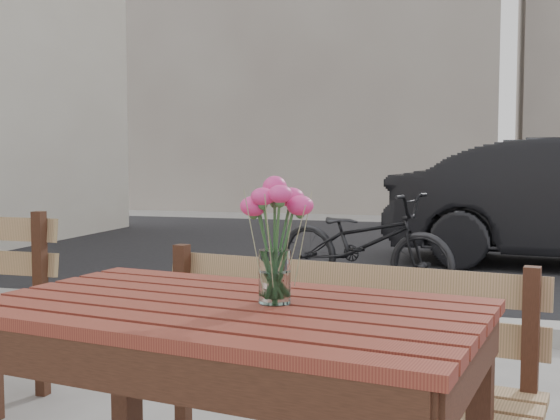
# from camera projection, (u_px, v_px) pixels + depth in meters

# --- Properties ---
(street) EXTENTS (30.00, 8.12, 0.12)m
(street) POSITION_uv_depth(u_px,v_px,m) (406.00, 277.00, 6.67)
(street) COLOR black
(street) RESTS_ON ground
(backdrop_buildings) EXTENTS (15.50, 4.00, 8.00)m
(backdrop_buildings) POSITION_uv_depth(u_px,v_px,m) (458.00, 46.00, 15.31)
(backdrop_buildings) COLOR gray
(backdrop_buildings) RESTS_ON ground
(main_table) EXTENTS (1.38, 0.94, 0.79)m
(main_table) POSITION_uv_depth(u_px,v_px,m) (229.00, 353.00, 1.81)
(main_table) COLOR maroon
(main_table) RESTS_ON ground
(main_bench) EXTENTS (1.42, 0.63, 0.85)m
(main_bench) POSITION_uv_depth(u_px,v_px,m) (329.00, 351.00, 2.34)
(main_bench) COLOR olive
(main_bench) RESTS_ON ground
(main_vase) EXTENTS (0.18, 0.18, 0.33)m
(main_vase) POSITION_uv_depth(u_px,v_px,m) (275.00, 225.00, 1.79)
(main_vase) COLOR white
(main_vase) RESTS_ON main_table
(bicycle) EXTENTS (1.76, 1.08, 0.87)m
(bicycle) POSITION_uv_depth(u_px,v_px,m) (363.00, 243.00, 6.01)
(bicycle) COLOR black
(bicycle) RESTS_ON ground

